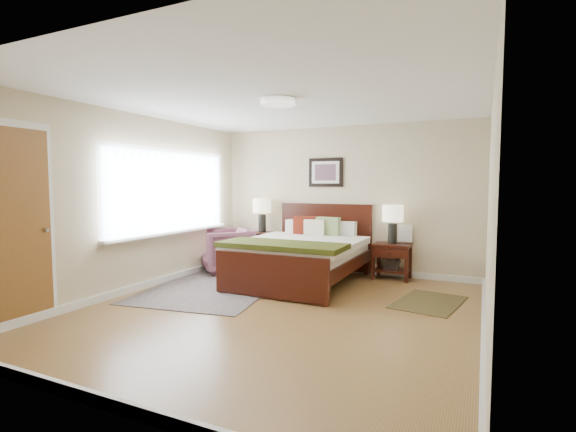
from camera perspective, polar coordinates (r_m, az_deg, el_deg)
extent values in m
plane|color=olive|center=(5.13, -1.32, -12.75)|extent=(5.00, 5.00, 0.00)
cube|color=#C0B48B|center=(7.24, 7.57, 2.23)|extent=(4.50, 0.04, 2.50)
cube|color=#C0B48B|center=(2.91, -23.98, -1.07)|extent=(4.50, 0.04, 2.50)
cube|color=#C0B48B|center=(6.26, -20.11, 1.70)|extent=(0.04, 5.00, 2.50)
cube|color=#C0B48B|center=(4.40, 25.89, 0.55)|extent=(0.04, 5.00, 2.50)
cube|color=white|center=(5.01, -1.37, 15.75)|extent=(4.50, 5.00, 0.02)
cube|color=silver|center=(6.75, -15.79, 3.24)|extent=(0.02, 2.72, 1.32)
cube|color=silver|center=(6.74, -15.69, 3.24)|extent=(0.01, 2.60, 1.20)
cube|color=silver|center=(6.75, -15.36, -2.11)|extent=(0.10, 2.72, 0.04)
cube|color=silver|center=(5.18, -33.85, -1.03)|extent=(0.01, 1.00, 2.18)
cube|color=brown|center=(5.17, -33.78, -1.47)|extent=(0.01, 0.90, 2.10)
cylinder|color=#999999|center=(5.36, -30.14, -1.69)|extent=(0.04, 0.04, 0.04)
cylinder|color=white|center=(5.00, -1.37, 15.30)|extent=(0.40, 0.40, 0.07)
cylinder|color=beige|center=(5.01, -1.37, 15.70)|extent=(0.44, 0.44, 0.01)
cube|color=#350F08|center=(7.35, 5.09, -2.81)|extent=(1.65, 0.06, 1.16)
cube|color=#350F08|center=(5.52, -2.51, -8.23)|extent=(1.65, 0.06, 0.58)
cube|color=#350F08|center=(6.78, -4.29, -5.70)|extent=(0.06, 2.07, 0.19)
cube|color=#350F08|center=(6.17, 8.60, -6.73)|extent=(0.06, 2.07, 0.19)
cube|color=silver|center=(6.41, 1.85, -5.05)|extent=(1.55, 2.05, 0.23)
cube|color=silver|center=(6.30, 1.49, -3.80)|extent=(1.73, 1.82, 0.10)
cube|color=#32360F|center=(5.77, -0.85, -4.03)|extent=(1.77, 0.70, 0.07)
cube|color=silver|center=(7.24, 1.76, -1.59)|extent=(0.52, 0.18, 0.27)
cube|color=silver|center=(6.99, 7.20, -1.84)|extent=(0.52, 0.18, 0.27)
cube|color=#561609|center=(7.08, 2.37, -1.39)|extent=(0.40, 0.17, 0.33)
cube|color=#738A4F|center=(6.93, 5.51, -1.53)|extent=(0.40, 0.16, 0.33)
cube|color=beige|center=(6.93, 3.68, -1.69)|extent=(0.35, 0.13, 0.29)
cube|color=black|center=(7.31, 5.19, 5.96)|extent=(0.62, 0.03, 0.50)
cube|color=silver|center=(7.29, 5.13, 5.96)|extent=(0.50, 0.01, 0.38)
cube|color=#A52D23|center=(7.28, 5.11, 5.96)|extent=(0.38, 0.01, 0.28)
cube|color=#350F08|center=(7.65, -3.54, -2.40)|extent=(0.54, 0.48, 0.05)
cube|color=#350F08|center=(7.63, -5.87, -4.84)|extent=(0.05, 0.05, 0.59)
cube|color=#350F08|center=(7.40, -2.70, -5.11)|extent=(0.05, 0.05, 0.59)
cube|color=#350F08|center=(7.99, -4.30, -4.42)|extent=(0.05, 0.05, 0.59)
cube|color=#350F08|center=(7.77, -1.23, -4.65)|extent=(0.05, 0.05, 0.59)
cube|color=#350F08|center=(7.47, -4.38, -3.34)|extent=(0.48, 0.03, 0.14)
cube|color=#350F08|center=(6.85, 14.06, -3.90)|extent=(0.57, 0.43, 0.05)
cube|color=#350F08|center=(6.77, 11.57, -6.37)|extent=(0.05, 0.05, 0.52)
cube|color=#350F08|center=(6.67, 15.88, -6.61)|extent=(0.05, 0.05, 0.52)
cube|color=#350F08|center=(7.13, 12.28, -5.85)|extent=(0.05, 0.05, 0.52)
cube|color=#350F08|center=(7.03, 16.38, -6.07)|extent=(0.05, 0.05, 0.52)
cube|color=#350F08|center=(6.67, 13.71, -4.98)|extent=(0.51, 0.03, 0.14)
cube|color=#350F08|center=(6.92, 14.00, -7.21)|extent=(0.51, 0.37, 0.03)
cube|color=black|center=(6.92, 14.01, -6.97)|extent=(0.21, 0.27, 0.03)
cube|color=black|center=(6.91, 14.01, -6.68)|extent=(0.21, 0.27, 0.03)
cube|color=black|center=(6.90, 14.02, -6.40)|extent=(0.21, 0.27, 0.03)
cube|color=black|center=(6.90, 14.02, -6.11)|extent=(0.21, 0.27, 0.03)
cube|color=black|center=(6.89, 14.03, -5.83)|extent=(0.21, 0.27, 0.03)
cube|color=black|center=(6.88, 14.03, -5.54)|extent=(0.21, 0.27, 0.03)
cylinder|color=black|center=(7.63, -3.55, -0.99)|extent=(0.14, 0.14, 0.32)
cylinder|color=black|center=(7.62, -3.55, 0.36)|extent=(0.02, 0.02, 0.06)
cylinder|color=beige|center=(7.61, -3.56, 1.41)|extent=(0.33, 0.33, 0.26)
cylinder|color=black|center=(6.83, 14.09, -2.33)|extent=(0.14, 0.14, 0.32)
cylinder|color=black|center=(6.81, 14.12, -0.82)|extent=(0.02, 0.02, 0.06)
cylinder|color=beige|center=(6.80, 14.14, 0.35)|extent=(0.33, 0.33, 0.26)
imported|color=brown|center=(7.30, -8.33, -4.66)|extent=(1.15, 1.15, 0.75)
cube|color=#0C1B3E|center=(6.31, -9.97, -9.52)|extent=(2.05, 2.64, 0.01)
cube|color=black|center=(5.73, 18.69, -11.11)|extent=(0.90, 1.19, 0.01)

